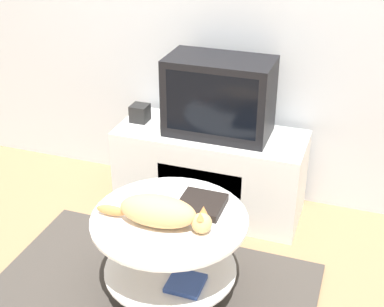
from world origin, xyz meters
name	(u,v)px	position (x,y,z in m)	size (l,w,h in m)	color
ground_plane	(151,295)	(0.00, 0.00, 0.00)	(12.00, 12.00, 0.00)	#93704C
rug	(151,293)	(0.00, 0.00, 0.01)	(1.61, 1.01, 0.02)	#3D3833
tv_stand	(210,171)	(0.04, 0.86, 0.27)	(1.13, 0.44, 0.53)	silver
tv	(219,97)	(0.08, 0.87, 0.76)	(0.60, 0.33, 0.45)	black
speaker	(140,113)	(-0.42, 0.87, 0.58)	(0.10, 0.10, 0.10)	black
coffee_table	(170,243)	(0.09, 0.06, 0.31)	(0.75, 0.75, 0.44)	#B2B2B7
dvd_box	(202,204)	(0.20, 0.19, 0.48)	(0.21, 0.21, 0.04)	black
cat	(160,212)	(0.07, -0.01, 0.53)	(0.57, 0.19, 0.15)	tan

